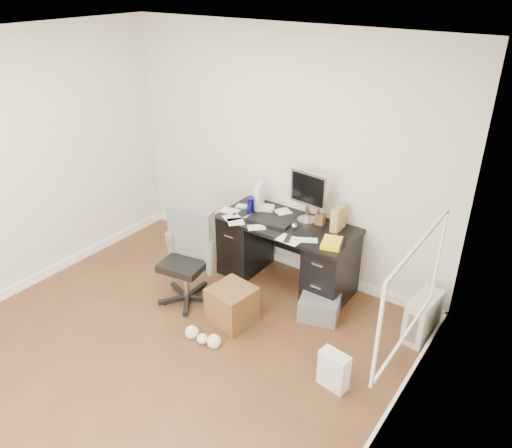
{
  "coord_description": "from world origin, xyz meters",
  "views": [
    {
      "loc": [
        2.75,
        -2.38,
        3.17
      ],
      "look_at": [
        0.22,
        1.2,
        0.9
      ],
      "focal_mm": 35.0,
      "sensor_mm": 36.0,
      "label": 1
    }
  ],
  "objects_px": {
    "lcd_monitor": "(309,197)",
    "wicker_basket": "(232,305)",
    "keyboard": "(268,222)",
    "desk": "(286,251)",
    "pc_tower": "(422,317)",
    "office_chair": "(184,259)"
  },
  "relations": [
    {
      "from": "desk",
      "to": "lcd_monitor",
      "type": "height_order",
      "value": "lcd_monitor"
    },
    {
      "from": "desk",
      "to": "keyboard",
      "type": "height_order",
      "value": "keyboard"
    },
    {
      "from": "desk",
      "to": "keyboard",
      "type": "xyz_separation_m",
      "value": [
        -0.16,
        -0.12,
        0.36
      ]
    },
    {
      "from": "lcd_monitor",
      "to": "keyboard",
      "type": "bearing_deg",
      "value": -132.12
    },
    {
      "from": "office_chair",
      "to": "wicker_basket",
      "type": "bearing_deg",
      "value": -11.13
    },
    {
      "from": "pc_tower",
      "to": "keyboard",
      "type": "bearing_deg",
      "value": -171.78
    },
    {
      "from": "keyboard",
      "to": "office_chair",
      "type": "height_order",
      "value": "office_chair"
    },
    {
      "from": "lcd_monitor",
      "to": "wicker_basket",
      "type": "xyz_separation_m",
      "value": [
        -0.21,
        -1.07,
        -0.84
      ]
    },
    {
      "from": "desk",
      "to": "wicker_basket",
      "type": "xyz_separation_m",
      "value": [
        -0.05,
        -0.9,
        -0.2
      ]
    },
    {
      "from": "lcd_monitor",
      "to": "desk",
      "type": "bearing_deg",
      "value": -127.04
    },
    {
      "from": "wicker_basket",
      "to": "lcd_monitor",
      "type": "bearing_deg",
      "value": 79.09
    },
    {
      "from": "desk",
      "to": "pc_tower",
      "type": "xyz_separation_m",
      "value": [
        1.55,
        -0.04,
        -0.18
      ]
    },
    {
      "from": "lcd_monitor",
      "to": "keyboard",
      "type": "distance_m",
      "value": 0.5
    },
    {
      "from": "keyboard",
      "to": "pc_tower",
      "type": "height_order",
      "value": "keyboard"
    },
    {
      "from": "pc_tower",
      "to": "wicker_basket",
      "type": "relative_size",
      "value": 1.13
    },
    {
      "from": "lcd_monitor",
      "to": "office_chair",
      "type": "bearing_deg",
      "value": -121.79
    },
    {
      "from": "desk",
      "to": "office_chair",
      "type": "distance_m",
      "value": 1.12
    },
    {
      "from": "desk",
      "to": "pc_tower",
      "type": "distance_m",
      "value": 1.56
    },
    {
      "from": "office_chair",
      "to": "pc_tower",
      "type": "xyz_separation_m",
      "value": [
        2.22,
        0.86,
        -0.28
      ]
    },
    {
      "from": "office_chair",
      "to": "pc_tower",
      "type": "bearing_deg",
      "value": 11.1
    },
    {
      "from": "desk",
      "to": "lcd_monitor",
      "type": "distance_m",
      "value": 0.67
    },
    {
      "from": "keyboard",
      "to": "pc_tower",
      "type": "bearing_deg",
      "value": -2.69
    }
  ]
}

